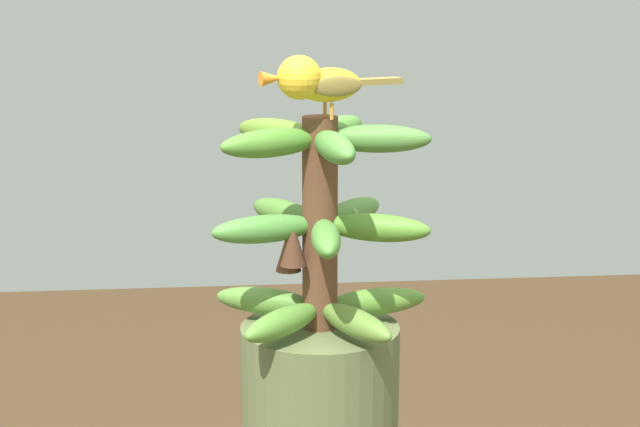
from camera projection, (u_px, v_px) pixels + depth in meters
banana_bunch at (319, 225)px, 1.47m from camera, size 0.31×0.31×0.30m
perched_bird at (314, 81)px, 1.40m from camera, size 0.20×0.08×0.08m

